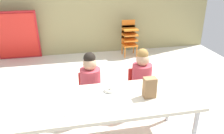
{
  "coord_description": "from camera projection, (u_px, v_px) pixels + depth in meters",
  "views": [
    {
      "loc": [
        -0.52,
        -2.74,
        1.86
      ],
      "look_at": [
        -0.04,
        -0.47,
        0.86
      ],
      "focal_mm": 36.86,
      "sensor_mm": 36.0,
      "label": 1
    }
  ],
  "objects": [
    {
      "name": "seated_child_middle_seat",
      "position": [
        142.0,
        75.0,
        3.05
      ],
      "size": [
        0.32,
        0.31,
        0.92
      ],
      "color": "red",
      "rests_on": "ground_plane"
    },
    {
      "name": "paper_plate_near_edge",
      "position": [
        109.0,
        92.0,
        2.52
      ],
      "size": [
        0.18,
        0.18,
        0.01
      ],
      "primitive_type": "cylinder",
      "color": "white",
      "rests_on": "craft_table"
    },
    {
      "name": "seated_child_near_camera",
      "position": [
        90.0,
        80.0,
        2.93
      ],
      "size": [
        0.32,
        0.32,
        0.92
      ],
      "color": "red",
      "rests_on": "ground_plane"
    },
    {
      "name": "kid_chair_orange_stack",
      "position": [
        129.0,
        36.0,
        5.2
      ],
      "size": [
        0.32,
        0.3,
        0.8
      ],
      "color": "orange",
      "rests_on": "ground_plane"
    },
    {
      "name": "folded_activity_table",
      "position": [
        17.0,
        36.0,
        4.89
      ],
      "size": [
        0.9,
        0.29,
        1.09
      ],
      "color": "red",
      "rests_on": "ground_plane"
    },
    {
      "name": "ground_plane",
      "position": [
        108.0,
        110.0,
        3.3
      ],
      "size": [
        5.93,
        5.05,
        0.02
      ],
      "color": "silver"
    },
    {
      "name": "paper_bag_brown",
      "position": [
        150.0,
        87.0,
        2.39
      ],
      "size": [
        0.13,
        0.09,
        0.22
      ],
      "primitive_type": "cube",
      "color": "#9E754C",
      "rests_on": "craft_table"
    },
    {
      "name": "paper_plate_center_table",
      "position": [
        73.0,
        112.0,
        2.16
      ],
      "size": [
        0.18,
        0.18,
        0.01
      ],
      "primitive_type": "cylinder",
      "color": "white",
      "rests_on": "craft_table"
    },
    {
      "name": "craft_table",
      "position": [
        110.0,
        103.0,
        2.41
      ],
      "size": [
        1.82,
        0.74,
        0.61
      ],
      "color": "beige",
      "rests_on": "ground_plane"
    },
    {
      "name": "donut_powdered_on_plate",
      "position": [
        109.0,
        90.0,
        2.52
      ],
      "size": [
        0.13,
        0.13,
        0.04
      ],
      "primitive_type": "torus",
      "color": "white",
      "rests_on": "craft_table"
    }
  ]
}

